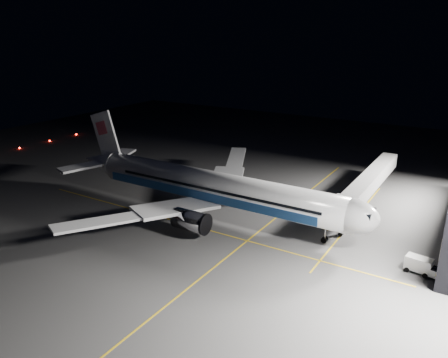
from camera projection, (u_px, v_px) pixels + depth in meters
name	position (u px, v px, depth m)	size (l,w,h in m)	color
ground	(215.00, 215.00, 78.77)	(200.00, 200.00, 0.00)	#4C4C4F
guide_line_main	(264.00, 227.00, 73.78)	(0.25, 80.00, 0.01)	gold
guide_line_cross	(196.00, 227.00, 73.94)	(70.00, 0.25, 0.01)	gold
guide_line_side	(352.00, 222.00, 75.84)	(0.25, 40.00, 0.01)	gold
airliner	(210.00, 187.00, 77.65)	(61.48, 54.22, 16.64)	silver
jet_bridge	(367.00, 184.00, 80.85)	(3.60, 34.40, 6.30)	#B2B2B7
service_truck	(422.00, 266.00, 59.30)	(4.66, 2.45, 2.27)	silver
baggage_tug	(220.00, 177.00, 96.32)	(2.96, 2.66, 1.78)	black
safety_cone_a	(243.00, 191.00, 89.88)	(0.37, 0.37, 0.56)	#F75A0A
safety_cone_b	(220.00, 199.00, 85.24)	(0.39, 0.39, 0.58)	#F75A0A
safety_cone_c	(234.00, 195.00, 87.22)	(0.42, 0.42, 0.63)	#F75A0A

